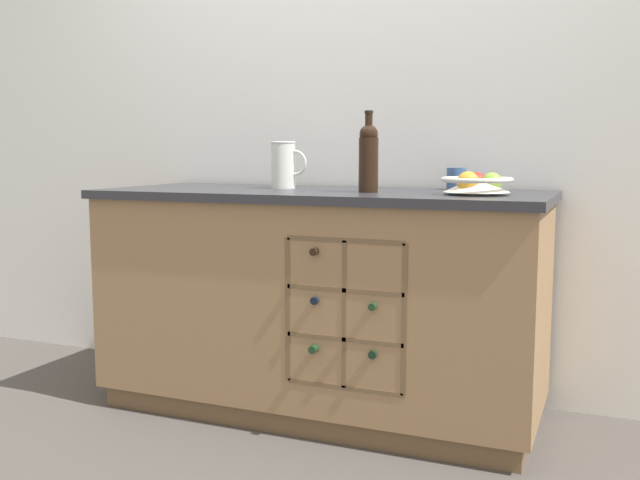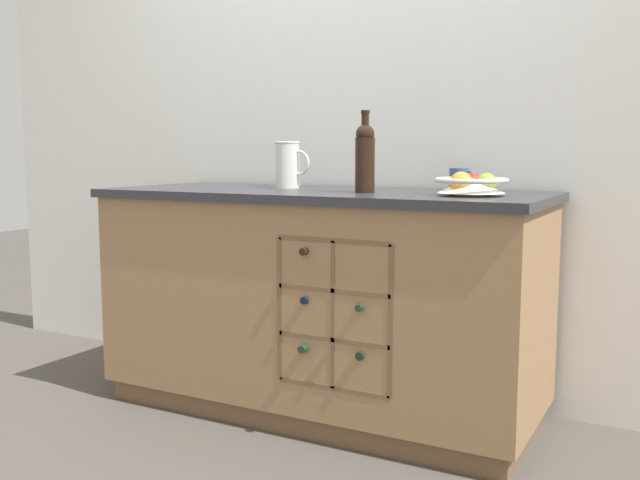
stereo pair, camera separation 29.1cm
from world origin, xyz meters
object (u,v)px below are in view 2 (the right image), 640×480
Objects in this scene: ceramic_mug at (460,179)px; white_pitcher at (288,164)px; fruit_bowl at (471,184)px; standing_wine_bottle at (365,156)px.

white_pitcher is at bearing -167.38° from ceramic_mug.
white_pitcher is (-0.84, 0.14, 0.06)m from fruit_bowl.
fruit_bowl is at bearing -65.55° from ceramic_mug.
white_pitcher reaches higher than ceramic_mug.
ceramic_mug is at bearing 114.45° from fruit_bowl.
fruit_bowl is 0.33m from ceramic_mug.
standing_wine_bottle reaches higher than fruit_bowl.
ceramic_mug is 0.36× the size of standing_wine_bottle.
fruit_bowl is 0.86m from white_pitcher.
fruit_bowl is 0.84× the size of standing_wine_bottle.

